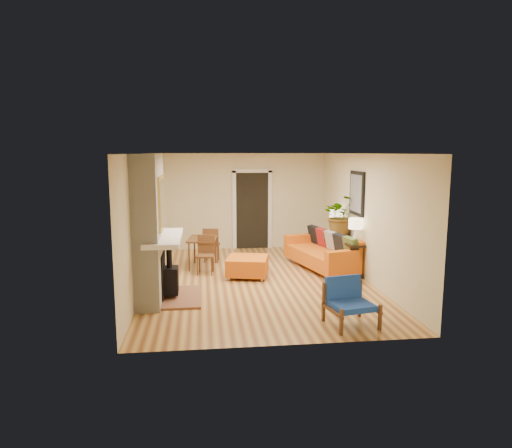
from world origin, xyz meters
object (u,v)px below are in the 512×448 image
Objects in this scene: dining_table at (206,244)px; lamp_near at (356,228)px; lamp_far at (336,218)px; ottoman at (247,265)px; blue_chair at (348,299)px; console_table at (344,244)px; houseplant at (342,215)px; sofa at (326,252)px.

dining_table is 3.39m from lamp_near.
ottoman is at bearing -153.77° from lamp_far.
console_table is at bearing 73.45° from blue_chair.
houseplant is at bearing 74.71° from blue_chair.
blue_chair is 1.48× the size of lamp_near.
houseplant is (0.95, 3.49, 0.81)m from blue_chair.
console_table is 0.67m from houseplant.
dining_table is 2.93× the size of lamp_near.
lamp_far is (3.12, 0.18, 0.52)m from dining_table.
dining_table is at bearing 133.50° from ottoman.
ottoman is 2.51m from houseplant.
sofa reaches higher than console_table.
console_table reaches higher than blue_chair.
sofa is 2.47× the size of houseplant.
console_table is (0.96, 3.24, 0.19)m from blue_chair.
ottoman is at bearing 171.76° from lamp_near.
blue_chair is (1.28, -2.86, 0.14)m from ottoman.
dining_table is 0.85× the size of console_table.
console_table is at bearing -90.00° from lamp_far.
houseplant reaches higher than lamp_far.
lamp_near is (3.12, -1.25, 0.52)m from dining_table.
sofa is at bearing 15.34° from ottoman.
lamp_near is at bearing 69.18° from blue_chair.
blue_chair is at bearing -105.29° from houseplant.
sofa is 2.35× the size of ottoman.
houseplant is at bearing 15.75° from ottoman.
blue_chair is at bearing -110.82° from lamp_near.
blue_chair is 1.48× the size of lamp_far.
lamp_far is (0.00, 1.43, 0.00)m from lamp_near.
lamp_near reaches higher than console_table.
lamp_near is (0.40, -0.83, 0.69)m from sofa.
console_table is 1.95× the size of houseplant.
sofa is 2.94× the size of blue_chair.
houseplant is (-0.01, 0.95, 0.14)m from lamp_near.
ottoman is 1.85× the size of lamp_far.
ottoman is at bearing 114.07° from blue_chair.
lamp_far is 0.49m from houseplant.
console_table is 0.87m from lamp_far.
ottoman is 1.25× the size of blue_chair.
sofa is 2.75m from dining_table.
dining_table reaches higher than blue_chair.
blue_chair is 4.13m from lamp_far.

